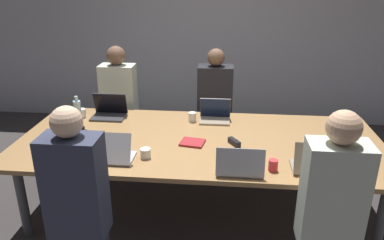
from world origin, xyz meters
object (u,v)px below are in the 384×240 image
object	(u,v)px
laptop_near_midright	(240,166)
cup_near_midright	(273,165)
laptop_near_left	(111,153)
person_near_left	(77,204)
person_far_left	(120,107)
laptop_near_right	(314,163)
person_near_right	(330,212)
laptop_far_left	(109,110)
bottle_far_left	(78,111)
bottle_near_left	(84,140)
cup_far_center	(192,117)
laptop_far_center	(215,114)
person_far_center	(215,110)
cup_near_left	(146,153)
cup_far_left	(82,113)

from	to	relation	value
laptop_near_midright	cup_near_midright	distance (m)	0.27
laptop_near_left	person_near_left	world-z (taller)	person_near_left
person_far_left	laptop_near_midright	world-z (taller)	person_far_left
laptop_near_right	laptop_near_left	size ratio (longest dim) A/B	0.95
person_near_right	laptop_far_left	bearing A→B (deg)	-36.61
person_near_left	person_far_left	bearing A→B (deg)	-82.64
person_near_right	laptop_far_left	size ratio (longest dim) A/B	4.01
bottle_far_left	person_near_left	distance (m)	1.43
laptop_near_right	bottle_near_left	size ratio (longest dim) A/B	1.49
laptop_near_midright	bottle_near_left	bearing A→B (deg)	-12.18
cup_far_center	laptop_near_right	bearing A→B (deg)	-42.84
person_near_left	person_near_right	bearing A→B (deg)	-177.84
laptop_far_center	person_far_center	distance (m)	0.54
person_far_center	cup_near_midright	xyz separation A→B (m)	(0.51, -1.53, 0.12)
laptop_near_left	bottle_near_left	xyz separation A→B (m)	(-0.29, 0.17, 0.02)
laptop_near_left	laptop_far_center	distance (m)	1.27
laptop_far_left	bottle_near_left	size ratio (longest dim) A/B	1.59
laptop_near_right	laptop_near_left	distance (m)	1.60
person_near_right	cup_near_midright	size ratio (longest dim) A/B	15.47
laptop_far_center	cup_far_center	distance (m)	0.24
laptop_far_left	cup_far_center	distance (m)	0.89
laptop_far_left	laptop_near_left	bearing A→B (deg)	-71.96
bottle_near_left	laptop_far_center	bearing A→B (deg)	36.60
person_far_left	person_far_center	xyz separation A→B (m)	(1.13, 0.06, -0.01)
laptop_near_left	laptop_far_left	bearing A→B (deg)	-71.96
person_far_left	person_near_left	bearing A→B (deg)	-82.64
person_far_left	laptop_near_left	world-z (taller)	person_far_left
laptop_near_left	cup_far_center	xyz separation A→B (m)	(0.57, 0.93, -0.03)
cup_near_midright	bottle_far_left	bearing A→B (deg)	156.32
person_near_right	laptop_near_right	bearing A→B (deg)	-86.12
laptop_near_midright	person_near_left	bearing A→B (deg)	20.41
person_far_left	cup_near_left	bearing A→B (deg)	-65.92
person_far_left	person_far_center	size ratio (longest dim) A/B	1.01
laptop_near_right	laptop_far_left	distance (m)	2.17
laptop_near_left	laptop_far_center	size ratio (longest dim) A/B	1.10
person_far_left	person_far_center	distance (m)	1.13
cup_near_left	cup_far_center	bearing A→B (deg)	70.00
laptop_near_midright	person_far_left	bearing A→B (deg)	-48.53
person_far_left	cup_far_center	world-z (taller)	person_far_left
laptop_far_center	cup_near_midright	size ratio (longest dim) A/B	3.44
person_near_left	bottle_far_left	bearing A→B (deg)	-69.44
bottle_near_left	person_far_center	distance (m)	1.72
person_near_right	cup_far_left	world-z (taller)	person_near_right
person_far_left	laptop_near_left	size ratio (longest dim) A/B	4.07
person_far_left	laptop_far_center	xyz separation A→B (m)	(1.15, -0.46, 0.13)
person_near_left	cup_near_left	bearing A→B (deg)	-119.84
bottle_far_left	cup_far_center	distance (m)	1.17
bottle_near_left	person_far_center	xyz separation A→B (m)	(1.07, 1.33, -0.17)
laptop_near_left	person_far_center	distance (m)	1.70
person_near_right	laptop_near_midright	distance (m)	0.71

